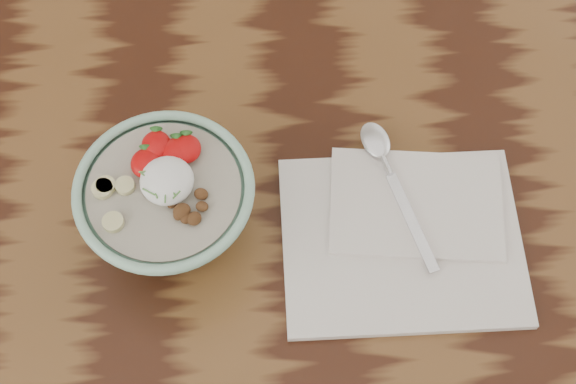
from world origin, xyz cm
name	(u,v)px	position (x,y,z in cm)	size (l,w,h in cm)	color
table	(146,327)	(0.00, 0.00, 65.70)	(160.00, 90.00, 75.00)	#33170C
breakfast_bowl	(168,205)	(4.64, 8.49, 81.48)	(19.00, 19.00, 12.87)	#90C2A7
napkin	(405,233)	(30.75, 6.30, 75.70)	(27.08, 22.88, 1.66)	white
spoon	(384,160)	(29.19, 15.12, 77.10)	(7.74, 19.94, 1.05)	silver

